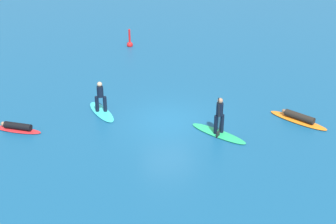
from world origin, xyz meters
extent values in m
plane|color=navy|center=(0.00, 0.00, 0.00)|extent=(120.00, 120.00, 0.00)
ellipsoid|color=orange|center=(6.31, -1.26, 0.05)|extent=(2.38, 2.83, 0.10)
cylinder|color=black|center=(6.34, -1.30, 0.27)|extent=(1.20, 1.41, 0.35)
sphere|color=brown|center=(5.82, -0.61, 0.29)|extent=(0.29, 0.29, 0.20)
ellipsoid|color=#33C6CC|center=(-3.17, 1.55, 0.05)|extent=(1.52, 2.70, 0.09)
cylinder|color=black|center=(-3.37, 1.59, 0.50)|extent=(0.24, 0.24, 0.81)
cylinder|color=black|center=(-2.97, 1.50, 0.50)|extent=(0.24, 0.24, 0.81)
cylinder|color=black|center=(-3.17, 1.55, 1.18)|extent=(0.41, 0.41, 0.56)
sphere|color=tan|center=(-3.17, 1.55, 1.58)|extent=(0.32, 0.32, 0.25)
ellipsoid|color=red|center=(-7.23, 0.43, 0.04)|extent=(2.45, 1.57, 0.08)
cylinder|color=black|center=(-7.19, 0.41, 0.24)|extent=(1.37, 0.88, 0.32)
sphere|color=#A37556|center=(-7.90, 0.75, 0.26)|extent=(0.27, 0.27, 0.20)
ellipsoid|color=#23B266|center=(2.07, -1.76, 0.05)|extent=(2.42, 2.76, 0.09)
cylinder|color=black|center=(1.92, -1.78, 0.55)|extent=(0.26, 0.26, 0.92)
cylinder|color=black|center=(2.22, -1.74, 0.55)|extent=(0.26, 0.26, 0.92)
cylinder|color=black|center=(2.07, -1.76, 1.32)|extent=(0.45, 0.45, 0.62)
sphere|color=#A37556|center=(2.07, -1.76, 1.75)|extent=(0.35, 0.35, 0.25)
cylinder|color=black|center=(1.96, -2.04, 1.09)|extent=(0.23, 0.19, 1.98)
cube|color=black|center=(1.96, -2.04, 0.15)|extent=(0.19, 0.17, 0.32)
sphere|color=red|center=(-0.50, 11.56, 0.11)|extent=(0.43, 0.43, 0.43)
cylinder|color=red|center=(-0.50, 11.56, 0.62)|extent=(0.14, 0.14, 1.24)
camera|label=1|loc=(-3.92, -20.11, 10.95)|focal=50.18mm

